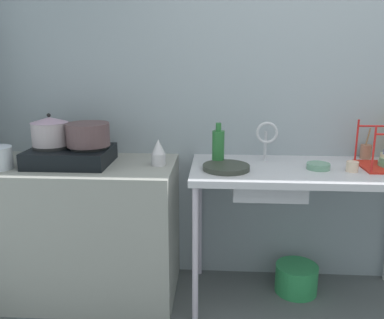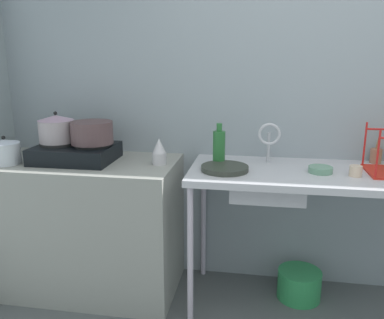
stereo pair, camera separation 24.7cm
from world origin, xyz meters
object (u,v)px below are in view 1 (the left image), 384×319
utensil_jar (366,151)px  sink_basin (267,181)px  stove (71,155)px  bucket_on_floor (296,278)px  cup_by_rack (352,167)px  bottle_by_sink (218,147)px  frying_pan (226,167)px  faucet (267,135)px  small_bowl_on_drainboard (318,166)px  pot_on_right_burner (88,134)px  percolator (158,153)px  pot_on_left_burner (50,131)px

utensil_jar → sink_basin: bearing=-155.7°
stove → bucket_on_floor: stove is taller
cup_by_rack → stove: bearing=177.8°
bottle_by_sink → cup_by_rack: bearing=-8.8°
stove → frying_pan: stove is taller
faucet → utensil_jar: (0.67, 0.14, -0.13)m
small_bowl_on_drainboard → stove: bearing=179.1°
pot_on_right_burner → sink_basin: bearing=-2.1°
pot_on_right_burner → bucket_on_floor: (1.35, 0.08, -0.99)m
bottle_by_sink → utensil_jar: bottle_by_sink is taller
pot_on_right_burner → small_bowl_on_drainboard: bearing=-1.0°
pot_on_right_burner → percolator: pot_on_right_burner is taller
percolator → small_bowl_on_drainboard: 0.97m
pot_on_right_burner → bucket_on_floor: size_ratio=0.94×
pot_on_right_burner → sink_basin: pot_on_right_burner is taller
percolator → frying_pan: percolator is taller
small_bowl_on_drainboard → bucket_on_floor: bearing=119.6°
pot_on_right_burner → frying_pan: bearing=-5.0°
cup_by_rack → bucket_on_floor: size_ratio=0.25×
sink_basin → bottle_by_sink: (-0.30, 0.10, 0.19)m
small_bowl_on_drainboard → bucket_on_floor: size_ratio=0.49×
pot_on_left_burner → bottle_by_sink: bearing=3.0°
pot_on_left_burner → bottle_by_sink: pot_on_left_burner is taller
faucet → small_bowl_on_drainboard: bearing=-26.2°
pot_on_left_burner → percolator: 0.69m
stove → pot_on_left_burner: size_ratio=2.18×
sink_basin → faucet: faucet is taller
stove → sink_basin: 1.23m
pot_on_left_burner → frying_pan: 1.11m
pot_on_right_burner → percolator: 0.45m
faucet → frying_pan: faucet is taller
pot_on_right_burner → frying_pan: 0.87m
stove → small_bowl_on_drainboard: 1.53m
pot_on_left_burner → bucket_on_floor: pot_on_left_burner is taller
pot_on_left_burner → small_bowl_on_drainboard: 1.66m
pot_on_left_burner → sink_basin: bearing=-1.8°
stove → small_bowl_on_drainboard: stove is taller
percolator → utensil_jar: (1.35, 0.26, -0.03)m
percolator → sink_basin: percolator is taller
bottle_by_sink → faucet: bearing=12.7°
pot_on_right_burner → pot_on_left_burner: bearing=-180.0°
faucet → frying_pan: size_ratio=0.94×
pot_on_left_burner → utensil_jar: 2.05m
stove → utensil_jar: utensil_jar is taller
frying_pan → faucet: bearing=37.7°
bottle_by_sink → utensil_jar: (0.98, 0.21, -0.06)m
pot_on_right_burner → percolator: size_ratio=1.60×
pot_on_right_burner → bottle_by_sink: size_ratio=1.01×
percolator → stove: bearing=-179.5°
stove → faucet: (1.23, 0.12, 0.12)m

